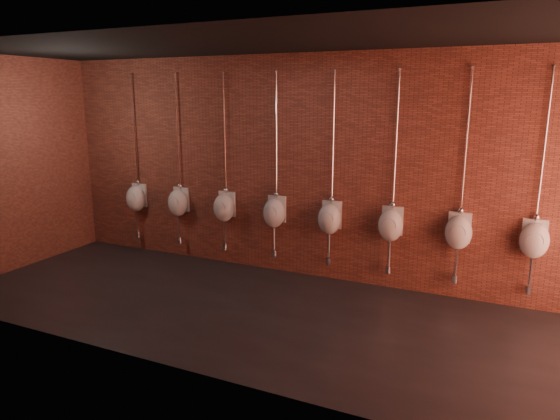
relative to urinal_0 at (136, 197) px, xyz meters
The scene contains 10 objects.
ground 3.56m from the urinal_0, 23.80° to the right, with size 8.50×8.50×0.00m, color black.
room_shell 3.60m from the urinal_0, 23.80° to the right, with size 8.54×3.04×3.22m.
urinal_0 is the anchor object (origin of this frame).
urinal_1 0.86m from the urinal_0, ahead, with size 0.34×0.30×2.71m.
urinal_2 1.73m from the urinal_0, ahead, with size 0.34×0.30×2.71m.
urinal_3 2.59m from the urinal_0, ahead, with size 0.34×0.30×2.71m.
urinal_4 3.45m from the urinal_0, ahead, with size 0.34×0.30×2.71m.
urinal_5 4.31m from the urinal_0, ahead, with size 0.34×0.30×2.71m.
urinal_6 5.18m from the urinal_0, ahead, with size 0.34×0.30×2.71m.
urinal_7 6.04m from the urinal_0, ahead, with size 0.34×0.30×2.71m.
Camera 1 is at (2.51, -5.12, 2.62)m, focal length 32.00 mm.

